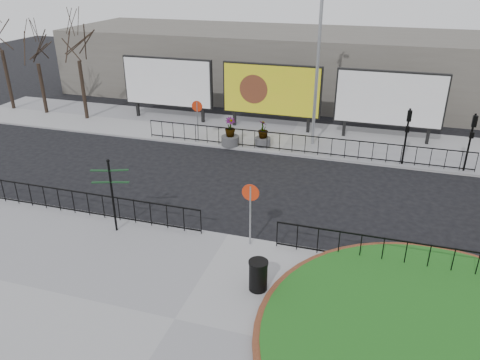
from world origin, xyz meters
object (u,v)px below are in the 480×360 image
at_px(litter_bin, 258,275).
at_px(billboard_mid, 271,90).
at_px(lamp_post, 318,62).
at_px(planter_a, 230,135).
at_px(planter_b, 263,136).
at_px(fingerpost_sign, 111,188).

bearing_deg(litter_bin, billboard_mid, 102.39).
distance_m(billboard_mid, lamp_post, 4.23).
bearing_deg(planter_a, planter_b, 15.59).
xyz_separation_m(billboard_mid, planter_a, (-1.51, -3.57, -1.87)).
bearing_deg(lamp_post, planter_b, -157.98).
distance_m(fingerpost_sign, planter_a, 10.55).
xyz_separation_m(billboard_mid, lamp_post, (3.01, -1.97, 2.23)).
height_order(planter_a, planter_b, planter_a).
distance_m(planter_a, planter_b, 1.88).
xyz_separation_m(lamp_post, fingerpost_sign, (-5.82, -12.00, -2.88)).
bearing_deg(fingerpost_sign, billboard_mid, 63.46).
bearing_deg(planter_a, litter_bin, -67.89).
bearing_deg(billboard_mid, litter_bin, -77.61).
height_order(billboard_mid, planter_a, billboard_mid).
bearing_deg(lamp_post, litter_bin, -88.02).
height_order(lamp_post, planter_b, lamp_post).
height_order(billboard_mid, fingerpost_sign, billboard_mid).
relative_size(billboard_mid, litter_bin, 5.86).
relative_size(lamp_post, planter_a, 5.64).
xyz_separation_m(fingerpost_sign, planter_a, (1.30, 10.40, -1.22)).
bearing_deg(planter_a, fingerpost_sign, -97.15).
bearing_deg(planter_b, planter_a, -164.41).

